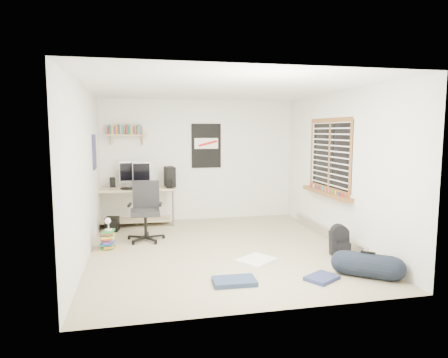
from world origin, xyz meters
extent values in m
cube|color=gray|center=(0.00, 0.00, -0.01)|extent=(4.00, 4.50, 0.01)
cube|color=white|center=(0.00, 0.00, 2.50)|extent=(4.00, 4.50, 0.01)
cube|color=silver|center=(0.00, 2.25, 1.25)|extent=(4.00, 0.01, 2.50)
cube|color=silver|center=(-2.00, 0.00, 1.25)|extent=(0.01, 4.50, 2.50)
cube|color=silver|center=(2.00, 0.00, 1.25)|extent=(0.01, 4.50, 2.50)
cube|color=#C9BE8B|center=(-1.39, 2.00, 0.36)|extent=(1.79, 1.02, 0.77)
cube|color=#A2A3A7|center=(-1.44, 1.98, 0.97)|extent=(0.37, 0.14, 0.40)
cube|color=#B8B8BE|center=(-1.19, 1.90, 0.96)|extent=(0.36, 0.11, 0.39)
cube|color=black|center=(-0.64, 1.88, 0.96)|extent=(0.21, 0.39, 0.39)
cube|color=black|center=(-1.38, 1.69, 0.78)|extent=(0.43, 0.26, 0.02)
cube|color=black|center=(-1.75, 2.00, 0.86)|extent=(0.12, 0.12, 0.19)
cube|color=black|center=(-0.64, 1.69, 0.85)|extent=(0.10, 0.10, 0.16)
cube|color=black|center=(-1.15, 0.77, 0.49)|extent=(0.73, 0.73, 1.01)
cube|color=tan|center=(-1.45, 2.14, 1.78)|extent=(0.80, 0.22, 0.24)
cube|color=black|center=(0.15, 2.23, 1.55)|extent=(0.62, 0.03, 0.92)
cube|color=navy|center=(-1.99, 1.20, 1.50)|extent=(0.02, 0.42, 0.60)
cube|color=brown|center=(1.95, 0.30, 1.45)|extent=(0.10, 1.50, 1.26)
cube|color=#B7B2A8|center=(1.96, 0.30, 0.09)|extent=(0.08, 2.50, 0.18)
cube|color=black|center=(1.66, -0.69, 0.20)|extent=(0.30, 0.26, 0.36)
cylinder|color=black|center=(1.58, -1.58, 0.14)|extent=(0.44, 0.44, 0.62)
cube|color=white|center=(0.37, -0.70, 0.02)|extent=(0.65, 0.64, 0.04)
cube|color=navy|center=(-0.13, -1.44, 0.03)|extent=(0.53, 0.35, 0.06)
cube|color=navy|center=(0.97, -1.55, 0.03)|extent=(0.49, 0.46, 0.05)
cube|color=brown|center=(-1.75, 0.38, 0.15)|extent=(0.56, 0.51, 0.31)
cube|color=silver|center=(-1.73, 0.36, 0.38)|extent=(0.11, 0.18, 0.18)
cube|color=black|center=(-1.75, 1.54, 0.14)|extent=(0.26, 0.26, 0.26)
camera|label=1|loc=(-1.24, -6.00, 1.86)|focal=32.00mm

